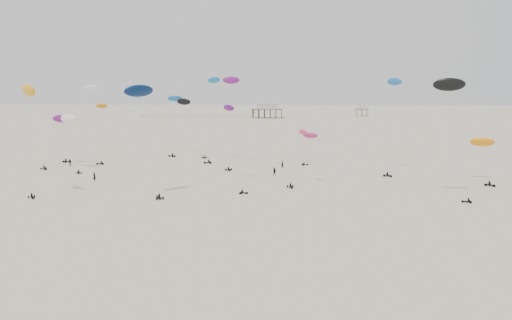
# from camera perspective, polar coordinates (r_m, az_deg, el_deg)

# --- Properties ---
(ground_plane) EXTENTS (900.00, 900.00, 0.00)m
(ground_plane) POSITION_cam_1_polar(r_m,az_deg,el_deg) (202.29, 2.17, 2.45)
(ground_plane) COLOR beige
(pavilion_main) EXTENTS (21.00, 13.00, 9.80)m
(pavilion_main) POSITION_cam_1_polar(r_m,az_deg,el_deg) (351.95, 1.30, 5.51)
(pavilion_main) COLOR brown
(pavilion_main) RESTS_ON ground
(pavilion_small) EXTENTS (9.00, 7.00, 8.00)m
(pavilion_small) POSITION_cam_1_polar(r_m,az_deg,el_deg) (385.37, 12.01, 5.45)
(pavilion_small) COLOR brown
(pavilion_small) RESTS_ON ground
(pier_fence) EXTENTS (80.20, 0.20, 1.50)m
(pier_fence) POSITION_cam_1_polar(r_m,az_deg,el_deg) (358.28, -7.07, 4.94)
(pier_fence) COLOR black
(pier_fence) RESTS_ON ground
(rig_0) EXTENTS (5.80, 13.17, 23.10)m
(rig_0) POSITION_cam_1_polar(r_m,az_deg,el_deg) (123.01, 15.35, 5.80)
(rig_0) COLOR black
(rig_0) RESTS_ON ground
(rig_1) EXTENTS (9.10, 13.15, 18.65)m
(rig_1) POSITION_cam_1_polar(r_m,az_deg,el_deg) (148.47, -18.93, 3.14)
(rig_1) COLOR black
(rig_1) RESTS_ON ground
(rig_2) EXTENTS (6.94, 7.82, 21.04)m
(rig_2) POSITION_cam_1_polar(r_m,az_deg,el_deg) (141.27, -18.04, 5.52)
(rig_2) COLOR black
(rig_2) RESTS_ON ground
(rig_3) EXTENTS (6.69, 8.24, 11.51)m
(rig_3) POSITION_cam_1_polar(r_m,az_deg,el_deg) (103.28, 5.36, 0.59)
(rig_3) COLOR black
(rig_3) RESTS_ON ground
(rig_4) EXTENTS (5.22, 5.78, 20.79)m
(rig_4) POSITION_cam_1_polar(r_m,az_deg,el_deg) (99.81, -24.51, 5.89)
(rig_4) COLOR black
(rig_4) RESTS_ON ground
(rig_5) EXTENTS (4.71, 14.37, 24.19)m
(rig_5) POSITION_cam_1_polar(r_m,az_deg,el_deg) (130.03, -2.91, 7.08)
(rig_5) COLOR black
(rig_5) RESTS_ON ground
(rig_6) EXTENTS (5.53, 11.38, 10.80)m
(rig_6) POSITION_cam_1_polar(r_m,az_deg,el_deg) (118.33, 24.59, 1.03)
(rig_6) COLOR black
(rig_6) RESTS_ON ground
(rig_7) EXTENTS (6.99, 16.00, 20.36)m
(rig_7) POSITION_cam_1_polar(r_m,az_deg,el_deg) (103.44, -2.74, 3.70)
(rig_7) COLOR black
(rig_7) RESTS_ON ground
(rig_8) EXTENTS (9.29, 10.88, 14.82)m
(rig_8) POSITION_cam_1_polar(r_m,az_deg,el_deg) (131.56, -20.53, 3.93)
(rig_8) COLOR black
(rig_8) RESTS_ON ground
(rig_9) EXTENTS (4.83, 11.88, 18.73)m
(rig_9) POSITION_cam_1_polar(r_m,az_deg,el_deg) (154.76, -9.34, 5.35)
(rig_9) COLOR black
(rig_9) RESTS_ON ground
(rig_10) EXTENTS (2.97, 5.22, 9.34)m
(rig_10) POSITION_cam_1_polar(r_m,az_deg,el_deg) (132.39, 5.46, 1.99)
(rig_10) COLOR black
(rig_10) RESTS_ON ground
(rig_11) EXTENTS (4.31, 10.09, 23.34)m
(rig_11) POSITION_cam_1_polar(r_m,az_deg,el_deg) (137.74, -5.02, 6.56)
(rig_11) COLOR black
(rig_11) RESTS_ON ground
(rig_12) EXTENTS (6.39, 7.41, 21.99)m
(rig_12) POSITION_cam_1_polar(r_m,az_deg,el_deg) (96.95, 21.36, 7.06)
(rig_12) COLOR black
(rig_12) RESTS_ON ground
(rig_13) EXTENTS (5.98, 12.58, 14.71)m
(rig_13) POSITION_cam_1_polar(r_m,az_deg,el_deg) (140.18, -21.43, 3.70)
(rig_13) COLOR black
(rig_13) RESTS_ON ground
(rig_14) EXTENTS (7.84, 6.38, 20.89)m
(rig_14) POSITION_cam_1_polar(r_m,az_deg,el_deg) (92.68, -12.98, 6.26)
(rig_14) COLOR black
(rig_14) RESTS_ON ground
(rig_15) EXTENTS (9.36, 3.81, 17.39)m
(rig_15) POSITION_cam_1_polar(r_m,az_deg,el_deg) (145.66, -7.95, 5.76)
(rig_15) COLOR black
(rig_15) RESTS_ON ground
(spectator_0) EXTENTS (0.99, 0.84, 2.31)m
(spectator_0) POSITION_cam_1_polar(r_m,az_deg,el_deg) (113.51, -17.96, -2.32)
(spectator_0) COLOR black
(spectator_0) RESTS_ON ground
(spectator_1) EXTENTS (1.24, 1.10, 2.20)m
(spectator_1) POSITION_cam_1_polar(r_m,az_deg,el_deg) (115.25, 2.12, -1.78)
(spectator_1) COLOR black
(spectator_1) RESTS_ON ground
(spectator_2) EXTENTS (1.34, 0.85, 2.12)m
(spectator_2) POSITION_cam_1_polar(r_m,az_deg,el_deg) (138.20, -20.49, -0.65)
(spectator_2) COLOR black
(spectator_2) RESTS_ON ground
(spectator_3) EXTENTS (0.92, 0.78, 2.15)m
(spectator_3) POSITION_cam_1_polar(r_m,az_deg,el_deg) (125.78, 3.02, -0.96)
(spectator_3) COLOR black
(spectator_3) RESTS_ON ground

